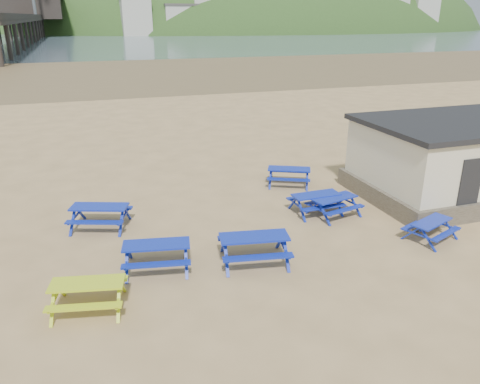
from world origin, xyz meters
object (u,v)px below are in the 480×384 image
object	(u,v)px
picnic_table_yellow	(89,296)
amenity_block	(453,158)
picnic_table_blue_b	(289,177)
picnic_table_blue_a	(100,217)

from	to	relation	value
picnic_table_yellow	amenity_block	xyz separation A→B (m)	(14.57, 3.79, 1.18)
picnic_table_blue_b	picnic_table_yellow	xyz separation A→B (m)	(-8.69, -6.96, -0.00)
picnic_table_blue_b	amenity_block	bearing A→B (deg)	-2.36
picnic_table_blue_a	amenity_block	bearing A→B (deg)	15.05
picnic_table_blue_a	amenity_block	xyz separation A→B (m)	(14.02, -1.21, 1.16)
picnic_table_blue_a	picnic_table_yellow	bearing A→B (deg)	-76.29
picnic_table_blue_b	picnic_table_yellow	size ratio (longest dim) A/B	1.10
picnic_table_blue_b	picnic_table_yellow	world-z (taller)	picnic_table_blue_b
picnic_table_blue_a	picnic_table_yellow	world-z (taller)	picnic_table_blue_a
picnic_table_blue_b	amenity_block	distance (m)	6.79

